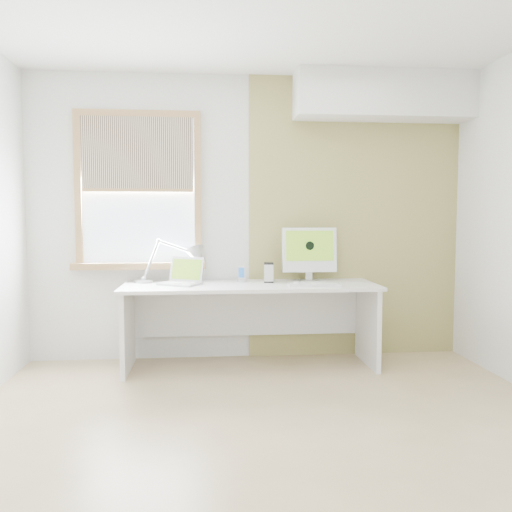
{
  "coord_description": "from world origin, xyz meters",
  "views": [
    {
      "loc": [
        -0.4,
        -3.14,
        1.32
      ],
      "look_at": [
        0.0,
        1.05,
        1.0
      ],
      "focal_mm": 37.01,
      "sensor_mm": 36.0,
      "label": 1
    }
  ],
  "objects": [
    {
      "name": "soffit",
      "position": [
        1.2,
        1.57,
        2.4
      ],
      "size": [
        1.6,
        0.4,
        0.42
      ],
      "primitive_type": "cube",
      "color": "white",
      "rests_on": "room"
    },
    {
      "name": "mouse",
      "position": [
        0.37,
        1.28,
        0.75
      ],
      "size": [
        0.07,
        0.11,
        0.03
      ],
      "primitive_type": "ellipsoid",
      "rotation": [
        0.0,
        0.0,
        -0.05
      ],
      "color": "white",
      "rests_on": "desk"
    },
    {
      "name": "laptop",
      "position": [
        -0.6,
        1.44,
        0.79
      ],
      "size": [
        0.42,
        0.39,
        0.23
      ],
      "color": "silver",
      "rests_on": "desk"
    },
    {
      "name": "room",
      "position": [
        0.0,
        0.0,
        1.3
      ],
      "size": [
        4.04,
        3.54,
        2.64
      ],
      "color": "tan",
      "rests_on": "ground"
    },
    {
      "name": "window",
      "position": [
        -1.0,
        1.71,
        1.54
      ],
      "size": [
        1.2,
        0.14,
        1.42
      ],
      "color": "#A17542",
      "rests_on": "room"
    },
    {
      "name": "keyboard",
      "position": [
        0.51,
        1.22,
        0.74
      ],
      "size": [
        0.44,
        0.13,
        0.02
      ],
      "color": "white",
      "rests_on": "desk"
    },
    {
      "name": "external_drive",
      "position": [
        0.16,
        1.52,
        0.82
      ],
      "size": [
        0.1,
        0.14,
        0.17
      ],
      "color": "silver",
      "rests_on": "desk"
    },
    {
      "name": "imac",
      "position": [
        0.53,
        1.57,
        1.0
      ],
      "size": [
        0.49,
        0.16,
        0.48
      ],
      "color": "silver",
      "rests_on": "desk"
    },
    {
      "name": "desk",
      "position": [
        -0.02,
        1.44,
        0.53
      ],
      "size": [
        2.2,
        0.7,
        0.73
      ],
      "color": "white",
      "rests_on": "room"
    },
    {
      "name": "desk_lamp",
      "position": [
        -0.57,
        1.65,
        0.93
      ],
      "size": [
        0.7,
        0.32,
        0.39
      ],
      "color": "silver",
      "rests_on": "desk"
    },
    {
      "name": "accent_wall",
      "position": [
        1.0,
        1.74,
        1.3
      ],
      "size": [
        2.0,
        0.02,
        2.6
      ],
      "primitive_type": "cube",
      "color": "#988F4A",
      "rests_on": "room"
    },
    {
      "name": "phone_dock",
      "position": [
        -0.08,
        1.55,
        0.77
      ],
      "size": [
        0.09,
        0.09,
        0.14
      ],
      "color": "silver",
      "rests_on": "desk"
    }
  ]
}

